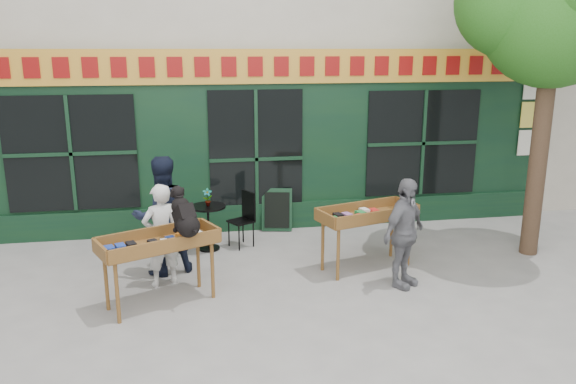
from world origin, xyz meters
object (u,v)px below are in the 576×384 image
book_cart_center (159,245)px  man_right (404,233)px  dog (184,211)px  bistro_table (208,219)px  book_cart_right (367,217)px  man_left (162,216)px  woman (161,235)px

book_cart_center → man_right: man_right is taller
dog → bistro_table: (0.35, 2.05, -0.75)m
book_cart_right → dog: bearing=179.2°
man_left → book_cart_center: bearing=69.6°
dog → man_right: 3.06m
book_cart_center → man_left: bearing=65.4°
book_cart_center → man_left: man_left is taller
book_cart_center → book_cart_right: same height
woman → man_left: bearing=-114.6°
dog → man_right: dog is taller
dog → man_left: 1.26m
dog → man_left: man_left is taller
man_right → man_left: (-3.36, 1.09, 0.11)m
book_cart_center → woman: bearing=65.4°
book_cart_center → bistro_table: (0.70, 2.00, -0.28)m
man_right → bistro_table: man_right is taller
dog → book_cart_center: bearing=147.3°
woman → bistro_table: 1.53m
man_left → woman: bearing=69.6°
book_cart_center → dog: bearing=-32.7°
book_cart_center → dog: size_ratio=2.70×
dog → book_cart_right: (2.71, 0.80, -0.47)m
woman → book_cart_center: bearing=65.4°
woman → bistro_table: (0.70, 1.35, -0.20)m
bistro_table → man_left: bearing=-127.9°
man_right → man_left: 3.54m
book_cart_center → bistro_table: bearing=46.1°
man_right → man_left: size_ratio=0.88×
dog → woman: bearing=92.0°
book_cart_center → woman: woman is taller
woman → man_left: 0.47m
book_cart_center → man_right: size_ratio=1.03×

